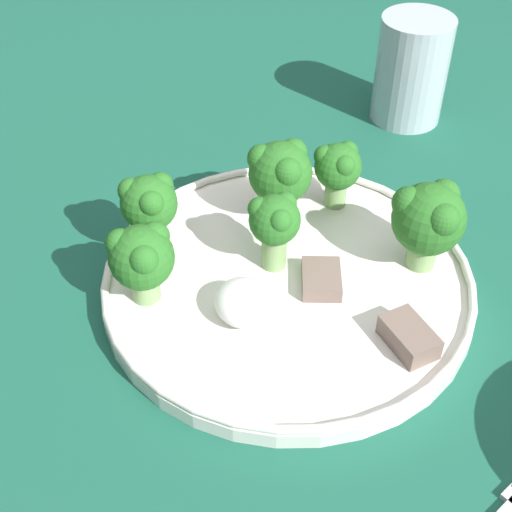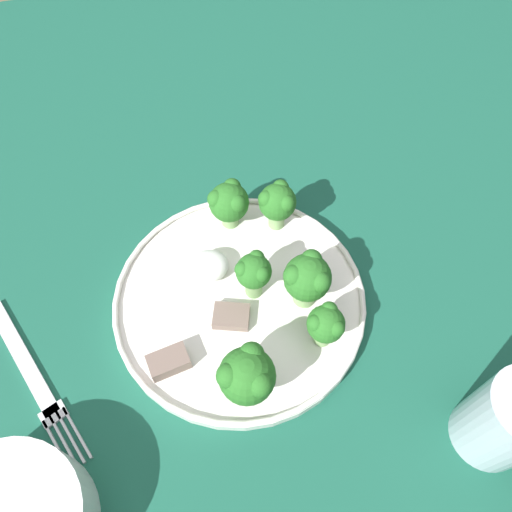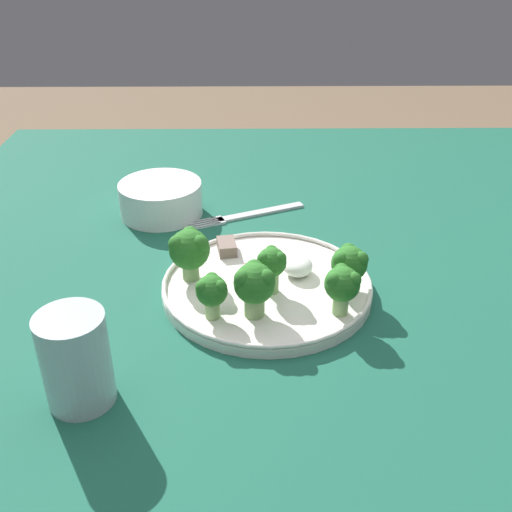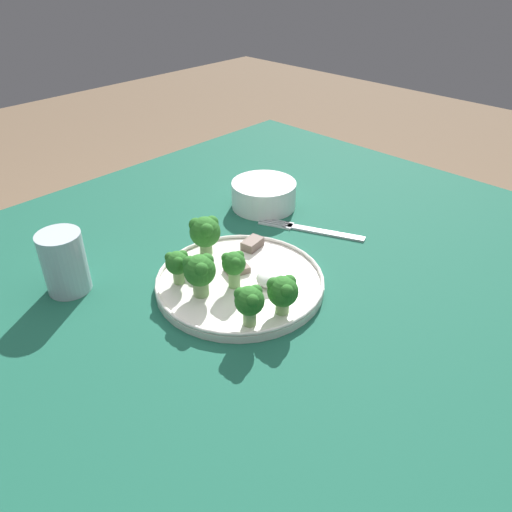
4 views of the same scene
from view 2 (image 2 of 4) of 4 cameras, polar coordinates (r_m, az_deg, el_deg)
name	(u,v)px [view 2 (image 2 of 4)]	position (r m, az deg, el deg)	size (l,w,h in m)	color
ground_plane	(254,421)	(1.27, -0.20, -18.32)	(8.00, 8.00, 0.00)	#7F664C
table	(253,289)	(0.64, -0.38, -3.78)	(1.36, 1.18, 0.76)	#195642
dinner_plate	(240,300)	(0.53, -1.88, -5.05)	(0.26, 0.26, 0.02)	white
fork	(33,377)	(0.55, -24.12, -12.49)	(0.10, 0.19, 0.00)	silver
drinking_glass	(505,423)	(0.50, 26.55, -16.66)	(0.07, 0.07, 0.10)	#B2C1CC
broccoli_floret_near_rim_left	(254,272)	(0.49, -0.27, -1.88)	(0.04, 0.04, 0.06)	#7FA866
broccoli_floret_center_left	(277,202)	(0.54, 2.47, 6.14)	(0.04, 0.04, 0.06)	#7FA866
broccoli_floret_back_left	(307,278)	(0.49, 5.89, -2.54)	(0.05, 0.05, 0.07)	#7FA866
broccoli_floret_front_left	(247,376)	(0.45, -1.04, -13.50)	(0.05, 0.05, 0.07)	#7FA866
broccoli_floret_center_back	(326,324)	(0.48, 7.98, -7.75)	(0.04, 0.04, 0.05)	#7FA866
broccoli_floret_mid_cluster	(229,202)	(0.55, -3.11, 6.16)	(0.05, 0.04, 0.06)	#7FA866
meat_slice_front_slice	(231,316)	(0.51, -2.84, -6.91)	(0.04, 0.04, 0.01)	#756056
meat_slice_middle_slice	(169,362)	(0.50, -9.95, -11.81)	(0.04, 0.03, 0.02)	#756056
sauce_dollop	(209,266)	(0.53, -5.44, -1.14)	(0.04, 0.04, 0.02)	white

